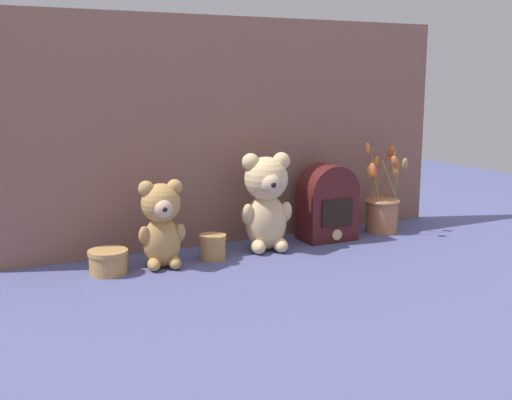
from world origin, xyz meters
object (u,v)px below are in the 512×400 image
teddy_bear_large (266,200)px  flower_vase (382,208)px  teddy_bear_medium (162,222)px  vintage_radio (327,203)px  decorative_tin_tall (108,262)px  decorative_tin_short (213,247)px

teddy_bear_large → flower_vase: size_ratio=0.98×
teddy_bear_medium → vintage_radio: size_ratio=1.00×
vintage_radio → decorative_tin_tall: size_ratio=2.30×
teddy_bear_large → vintage_radio: size_ratio=1.21×
decorative_tin_short → flower_vase: bearing=4.0°
vintage_radio → decorative_tin_short: vintage_radio is taller
vintage_radio → decorative_tin_short: bearing=-173.8°
teddy_bear_medium → flower_vase: bearing=3.6°
flower_vase → vintage_radio: bearing=179.8°
decorative_tin_tall → teddy_bear_medium: bearing=-3.1°
flower_vase → teddy_bear_medium: bearing=-176.4°
teddy_bear_medium → decorative_tin_short: size_ratio=3.11×
teddy_bear_medium → flower_vase: (0.82, 0.05, -0.05)m
teddy_bear_large → decorative_tin_tall: size_ratio=2.79×
teddy_bear_large → teddy_bear_medium: teddy_bear_large is taller
flower_vase → vintage_radio: (-0.23, 0.00, 0.04)m
teddy_bear_large → teddy_bear_medium: 0.35m
teddy_bear_large → decorative_tin_tall: (-0.50, -0.02, -0.13)m
flower_vase → vintage_radio: 0.23m
flower_vase → decorative_tin_short: bearing=-176.0°
decorative_tin_tall → decorative_tin_short: decorative_tin_short is taller
teddy_bear_large → flower_vase: flower_vase is taller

